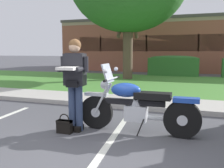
{
  "coord_description": "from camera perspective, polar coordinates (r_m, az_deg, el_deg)",
  "views": [
    {
      "loc": [
        1.49,
        -3.05,
        1.48
      ],
      "look_at": [
        -0.16,
        1.56,
        0.85
      ],
      "focal_mm": 40.74,
      "sensor_mm": 36.0,
      "label": 1
    }
  ],
  "objects": [
    {
      "name": "grass_lawn",
      "position": [
        11.72,
        12.24,
        0.05
      ],
      "size": [
        60.0,
        7.47,
        0.06
      ],
      "primitive_type": "cube",
      "color": "#478433",
      "rests_on": "ground"
    },
    {
      "name": "concrete_walk",
      "position": [
        7.34,
        7.62,
        -4.04
      ],
      "size": [
        60.0,
        1.5,
        0.08
      ],
      "primitive_type": "cube",
      "color": "#B7B2A8",
      "rests_on": "ground"
    },
    {
      "name": "handbag",
      "position": [
        4.75,
        -10.63,
        -9.1
      ],
      "size": [
        0.28,
        0.13,
        0.36
      ],
      "color": "black",
      "rests_on": "ground"
    },
    {
      "name": "hedge_left",
      "position": [
        15.57,
        13.6,
        4.07
      ],
      "size": [
        2.91,
        0.9,
        1.24
      ],
      "color": "#336B2D",
      "rests_on": "ground"
    },
    {
      "name": "stall_stripe_1",
      "position": [
        3.81,
        -2.47,
        -15.48
      ],
      "size": [
        0.61,
        4.39,
        0.01
      ],
      "primitive_type": "cube",
      "rotation": [
        0.0,
        0.0,
        0.11
      ],
      "color": "silver",
      "rests_on": "ground"
    },
    {
      "name": "ground_plane",
      "position": [
        3.7,
        -6.11,
        -16.27
      ],
      "size": [
        140.0,
        140.0,
        0.0
      ],
      "primitive_type": "plane",
      "color": "#4C4C51"
    },
    {
      "name": "brick_building",
      "position": [
        22.24,
        19.03,
        8.16
      ],
      "size": [
        20.69,
        8.87,
        3.91
      ],
      "color": "#93513D",
      "rests_on": "ground"
    },
    {
      "name": "motorcycle",
      "position": [
        4.63,
        6.66,
        -5.06
      ],
      "size": [
        2.24,
        0.82,
        1.26
      ],
      "color": "black",
      "rests_on": "ground"
    },
    {
      "name": "rider_person",
      "position": [
        4.7,
        -8.39,
        1.49
      ],
      "size": [
        0.53,
        0.6,
        1.7
      ],
      "color": "black",
      "rests_on": "ground"
    },
    {
      "name": "curb_strip",
      "position": [
        6.53,
        6.04,
        -5.27
      ],
      "size": [
        60.0,
        0.2,
        0.12
      ],
      "primitive_type": "cube",
      "color": "#B7B2A8",
      "rests_on": "ground"
    }
  ]
}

